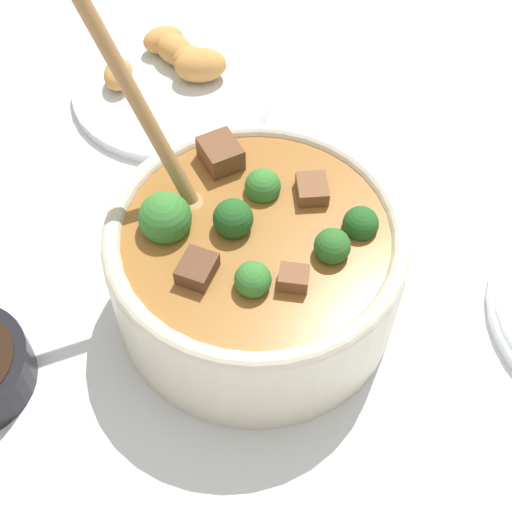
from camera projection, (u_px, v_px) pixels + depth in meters
ground_plane at (256, 302)px, 0.64m from camera, size 4.00×4.00×0.00m
stew_bowl at (255, 261)px, 0.59m from camera, size 0.25×0.24×0.29m
food_plate at (175, 79)px, 0.80m from camera, size 0.23×0.23×0.05m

